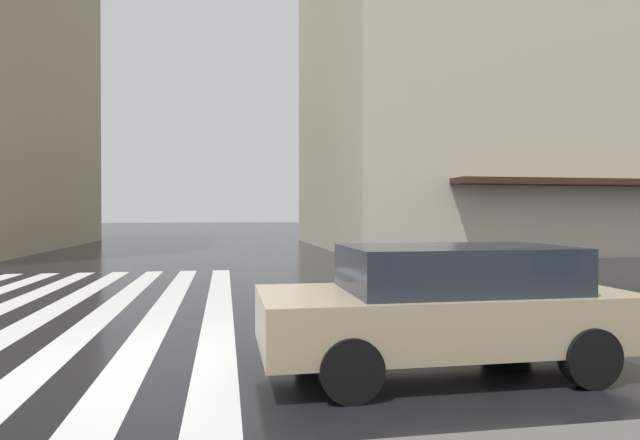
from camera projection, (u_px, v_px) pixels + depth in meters
The scene contains 4 objects.
ground_plane at pixel (151, 361), 6.51m from camera, with size 220.00×220.00×0.00m, color black.
zebra_crossing at pixel (55, 309), 10.06m from camera, with size 13.00×6.50×0.01m.
haussmann_block_corner at pixel (520, 50), 30.19m from camera, with size 18.49×22.63×22.41m.
car_champagne at pixel (446, 304), 6.09m from camera, with size 1.85×4.10×1.41m.
Camera 1 is at (-6.74, -0.88, 1.77)m, focal length 30.35 mm.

